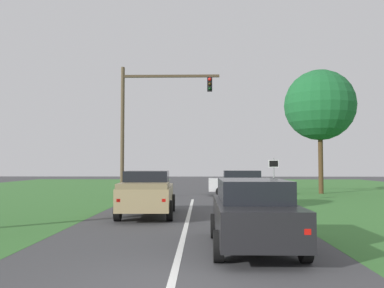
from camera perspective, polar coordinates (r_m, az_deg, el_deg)
ground_plane at (r=18.26m, az=-0.45°, el=-9.70°), size 120.00×120.00×0.00m
red_suv_near at (r=11.21m, az=8.30°, el=-9.10°), size 2.17×5.00×1.78m
pickup_truck_lead at (r=17.95m, az=-6.11°, el=-6.65°), size 2.41×5.45×1.92m
traffic_light at (r=27.18m, az=-6.36°, el=4.15°), size 6.38×0.40×8.52m
keep_moving_sign at (r=25.29m, az=11.08°, el=-3.98°), size 0.60×0.09×2.60m
oak_tree_right at (r=33.59m, az=17.03°, el=5.07°), size 5.40×5.40×9.46m
crossing_suv_far at (r=29.80m, az=6.48°, el=-5.23°), size 4.26×2.18×1.78m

